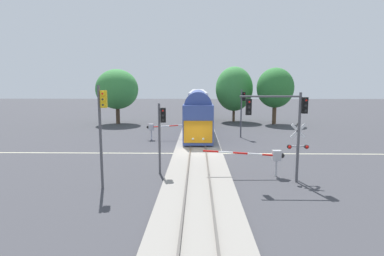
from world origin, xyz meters
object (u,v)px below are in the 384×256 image
at_px(traffic_signal_near_left, 102,121).
at_px(elm_centre_background, 234,89).
at_px(crossing_signal_mast, 298,145).
at_px(traffic_signal_near_right, 283,115).
at_px(crossing_gate_near, 268,156).
at_px(crossing_gate_far, 157,127).
at_px(commuter_train, 198,103).
at_px(pine_left_background, 117,89).
at_px(traffic_signal_far_side, 242,106).
at_px(oak_far_right, 275,88).
at_px(traffic_signal_median, 161,127).

distance_m(traffic_signal_near_left, elm_centre_background, 36.19).
xyz_separation_m(crossing_signal_mast, elm_centre_background, (-0.35, 32.35, 3.15)).
bearing_deg(traffic_signal_near_right, crossing_gate_near, 112.94).
bearing_deg(crossing_gate_far, crossing_signal_mast, -52.94).
bearing_deg(commuter_train, pine_left_background, -145.50).
xyz_separation_m(commuter_train, crossing_gate_near, (4.71, -37.02, -1.31)).
distance_m(crossing_gate_near, traffic_signal_near_right, 3.18).
height_order(commuter_train, traffic_signal_far_side, traffic_signal_far_side).
bearing_deg(crossing_gate_far, oak_far_right, 40.64).
distance_m(commuter_train, traffic_signal_far_side, 22.09).
distance_m(crossing_gate_far, traffic_signal_near_right, 18.33).
bearing_deg(traffic_signal_far_side, traffic_signal_near_right, -89.76).
xyz_separation_m(traffic_signal_near_left, pine_left_background, (-7.18, 30.89, 1.37)).
relative_size(traffic_signal_median, pine_left_background, 0.57).
xyz_separation_m(traffic_signal_far_side, traffic_signal_near_right, (0.07, -16.84, 0.52)).
bearing_deg(pine_left_background, traffic_signal_median, -69.73).
height_order(traffic_signal_far_side, traffic_signal_near_left, traffic_signal_near_left).
distance_m(commuter_train, traffic_signal_near_left, 40.11).
bearing_deg(commuter_train, traffic_signal_far_side, -76.42).
height_order(crossing_gate_far, traffic_signal_far_side, traffic_signal_far_side).
xyz_separation_m(traffic_signal_near_left, oak_far_right, (17.69, 30.90, 1.59)).
bearing_deg(pine_left_background, traffic_signal_far_side, -35.13).
xyz_separation_m(crossing_gate_near, traffic_signal_median, (-7.24, 0.41, 1.88)).
relative_size(crossing_gate_near, traffic_signal_near_right, 0.96).
distance_m(crossing_gate_near, pine_left_background, 33.47).
height_order(traffic_signal_near_left, traffic_signal_near_right, traffic_signal_near_left).
height_order(crossing_gate_near, pine_left_background, pine_left_background).
distance_m(crossing_gate_near, crossing_signal_mast, 2.07).
bearing_deg(crossing_gate_near, traffic_signal_near_left, -165.57).
bearing_deg(traffic_signal_near_left, crossing_signal_mast, 8.88).
xyz_separation_m(traffic_signal_near_right, pine_left_background, (-18.05, 29.50, 1.18)).
bearing_deg(oak_far_right, traffic_signal_far_side, -118.53).
height_order(pine_left_background, elm_centre_background, elm_centre_background).
relative_size(oak_far_right, pine_left_background, 1.02).
height_order(traffic_signal_median, oak_far_right, oak_far_right).
bearing_deg(crossing_signal_mast, crossing_gate_far, 127.06).
bearing_deg(pine_left_background, commuter_train, 34.50).
xyz_separation_m(crossing_gate_far, traffic_signal_median, (2.15, -13.47, 1.88)).
bearing_deg(traffic_signal_median, oak_far_right, 62.34).
bearing_deg(traffic_signal_far_side, commuter_train, 103.58).
bearing_deg(crossing_signal_mast, traffic_signal_far_side, 94.26).
xyz_separation_m(crossing_signal_mast, crossing_gate_far, (-11.07, 14.66, -0.91)).
bearing_deg(traffic_signal_near_left, oak_far_right, 60.21).
height_order(commuter_train, traffic_signal_near_right, traffic_signal_near_right).
xyz_separation_m(commuter_train, elm_centre_background, (6.05, -5.46, 2.76)).
height_order(crossing_signal_mast, crossing_gate_far, crossing_signal_mast).
relative_size(commuter_train, traffic_signal_near_right, 10.54).
distance_m(commuter_train, elm_centre_background, 8.61).
relative_size(crossing_gate_far, elm_centre_background, 0.62).
height_order(crossing_signal_mast, traffic_signal_median, traffic_signal_median).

